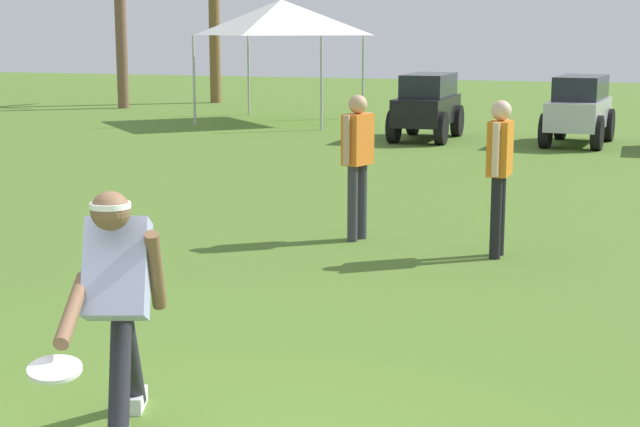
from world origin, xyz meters
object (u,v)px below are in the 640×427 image
(frisbee_thrower, at_px, (118,299))
(frisbee_in_flight, at_px, (55,369))
(event_tent, at_px, (281,17))
(teammate_midfield, at_px, (500,163))
(parked_car_slot_b, at_px, (579,108))
(parked_car_slot_a, at_px, (427,104))
(teammate_near_sideline, at_px, (358,153))

(frisbee_thrower, height_order, frisbee_in_flight, frisbee_thrower)
(event_tent, bearing_deg, teammate_midfield, -59.85)
(teammate_midfield, distance_m, parked_car_slot_b, 10.31)
(frisbee_thrower, bearing_deg, parked_car_slot_a, 97.22)
(teammate_midfield, distance_m, parked_car_slot_a, 10.66)
(teammate_near_sideline, distance_m, event_tent, 13.87)
(teammate_midfield, relative_size, parked_car_slot_b, 0.64)
(teammate_near_sideline, xyz_separation_m, teammate_midfield, (1.56, -0.29, 0.00))
(teammate_near_sideline, bearing_deg, teammate_midfield, -10.71)
(teammate_midfield, bearing_deg, event_tent, 120.15)
(teammate_near_sideline, distance_m, parked_car_slot_a, 10.01)
(frisbee_in_flight, relative_size, parked_car_slot_b, 0.15)
(parked_car_slot_a, xyz_separation_m, event_tent, (-4.26, 2.59, 1.80))
(frisbee_in_flight, xyz_separation_m, teammate_midfield, (1.19, 5.75, 0.33))
(frisbee_thrower, bearing_deg, frisbee_in_flight, -87.44)
(teammate_midfield, bearing_deg, parked_car_slot_b, 90.72)
(teammate_near_sideline, bearing_deg, event_tent, 115.16)
(frisbee_thrower, bearing_deg, teammate_near_sideline, 93.53)
(frisbee_thrower, bearing_deg, parked_car_slot_b, 85.94)
(teammate_midfield, xyz_separation_m, parked_car_slot_b, (-0.13, 10.31, -0.22))
(frisbee_in_flight, bearing_deg, frisbee_thrower, 92.56)
(parked_car_slot_b, bearing_deg, frisbee_in_flight, -93.79)
(teammate_near_sideline, xyz_separation_m, parked_car_slot_b, (1.43, 10.02, -0.22))
(frisbee_thrower, height_order, teammate_near_sideline, teammate_near_sideline)
(parked_car_slot_a, bearing_deg, parked_car_slot_b, 2.51)
(parked_car_slot_a, bearing_deg, teammate_near_sideline, -80.79)
(parked_car_slot_a, height_order, parked_car_slot_b, same)
(frisbee_in_flight, height_order, event_tent, event_tent)
(frisbee_in_flight, xyz_separation_m, parked_car_slot_b, (1.06, 16.06, 0.11))
(frisbee_thrower, xyz_separation_m, parked_car_slot_a, (-1.93, 15.28, -0.07))
(teammate_midfield, distance_m, event_tent, 14.85)
(frisbee_thrower, height_order, event_tent, event_tent)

